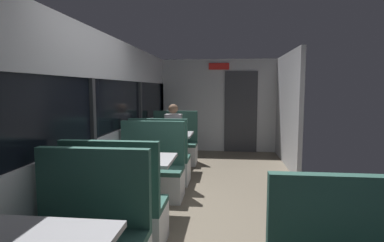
% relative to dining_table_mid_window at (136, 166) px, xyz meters
% --- Properties ---
extents(ground_plane, '(3.30, 9.20, 0.02)m').
position_rel_dining_table_mid_window_xyz_m(ground_plane, '(0.89, 0.00, -0.65)').
color(ground_plane, '#665B4C').
extents(carriage_window_panel_left, '(0.09, 8.48, 2.30)m').
position_rel_dining_table_mid_window_xyz_m(carriage_window_panel_left, '(-0.56, 0.00, 0.47)').
color(carriage_window_panel_left, '#B2B2B7').
rests_on(carriage_window_panel_left, ground_plane).
extents(carriage_end_bulkhead, '(2.90, 0.11, 2.30)m').
position_rel_dining_table_mid_window_xyz_m(carriage_end_bulkhead, '(0.95, 4.20, 0.50)').
color(carriage_end_bulkhead, '#B2B2B7').
rests_on(carriage_end_bulkhead, ground_plane).
extents(carriage_aisle_panel_right, '(0.08, 2.40, 2.30)m').
position_rel_dining_table_mid_window_xyz_m(carriage_aisle_panel_right, '(2.34, 3.00, 0.51)').
color(carriage_aisle_panel_right, '#B2B2B7').
rests_on(carriage_aisle_panel_right, ground_plane).
extents(dining_table_mid_window, '(0.90, 0.70, 0.74)m').
position_rel_dining_table_mid_window_xyz_m(dining_table_mid_window, '(0.00, 0.00, 0.00)').
color(dining_table_mid_window, '#9E9EA3').
rests_on(dining_table_mid_window, ground_plane).
extents(bench_mid_window_facing_end, '(0.95, 0.50, 1.10)m').
position_rel_dining_table_mid_window_xyz_m(bench_mid_window_facing_end, '(0.00, -0.70, -0.31)').
color(bench_mid_window_facing_end, silver).
rests_on(bench_mid_window_facing_end, ground_plane).
extents(bench_mid_window_facing_entry, '(0.95, 0.50, 1.10)m').
position_rel_dining_table_mid_window_xyz_m(bench_mid_window_facing_entry, '(0.00, 0.70, -0.31)').
color(bench_mid_window_facing_entry, silver).
rests_on(bench_mid_window_facing_entry, ground_plane).
extents(dining_table_far_window, '(0.90, 0.70, 0.74)m').
position_rel_dining_table_mid_window_xyz_m(dining_table_far_window, '(0.00, 2.09, 0.00)').
color(dining_table_far_window, '#9E9EA3').
rests_on(dining_table_far_window, ground_plane).
extents(bench_far_window_facing_end, '(0.95, 0.50, 1.10)m').
position_rel_dining_table_mid_window_xyz_m(bench_far_window_facing_end, '(0.00, 1.39, -0.31)').
color(bench_far_window_facing_end, silver).
rests_on(bench_far_window_facing_end, ground_plane).
extents(bench_far_window_facing_entry, '(0.95, 0.50, 1.10)m').
position_rel_dining_table_mid_window_xyz_m(bench_far_window_facing_entry, '(0.00, 2.79, -0.31)').
color(bench_far_window_facing_entry, silver).
rests_on(bench_far_window_facing_entry, ground_plane).
extents(seated_passenger, '(0.47, 0.55, 1.26)m').
position_rel_dining_table_mid_window_xyz_m(seated_passenger, '(0.00, 2.71, -0.10)').
color(seated_passenger, '#26262D').
rests_on(seated_passenger, ground_plane).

